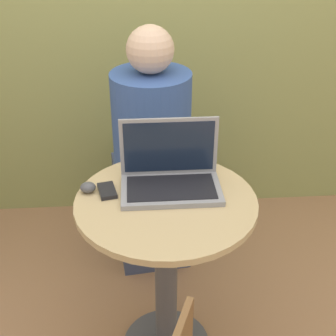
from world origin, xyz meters
TOP-DOWN VIEW (x-y plane):
  - round_table at (0.00, 0.00)m, footprint 0.65×0.65m
  - laptop at (0.02, 0.08)m, footprint 0.36×0.22m
  - cell_phone at (-0.21, 0.06)m, footprint 0.08×0.11m
  - computer_mouse at (-0.28, 0.07)m, footprint 0.06×0.05m
  - person_seated at (-0.03, 0.66)m, footprint 0.41×0.59m

SIDE VIEW (x-z plane):
  - person_seated at x=-0.03m, z-range -0.11..1.14m
  - round_table at x=0.00m, z-range 0.15..0.93m
  - cell_phone at x=-0.21m, z-range 0.78..0.79m
  - computer_mouse at x=-0.28m, z-range 0.78..0.81m
  - laptop at x=0.02m, z-range 0.71..0.96m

